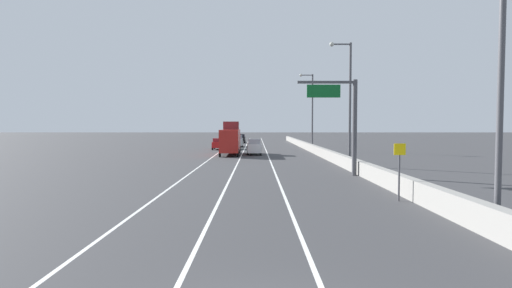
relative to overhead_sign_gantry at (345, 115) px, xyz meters
name	(u,v)px	position (x,y,z in m)	size (l,w,h in m)	color
ground_plane	(257,148)	(-6.90, 39.46, -4.73)	(320.00, 320.00, 0.00)	#38383A
lane_stripe_left	(221,151)	(-12.40, 30.46, -4.73)	(0.16, 130.00, 0.00)	silver
lane_stripe_center	(244,151)	(-8.90, 30.46, -4.73)	(0.16, 130.00, 0.00)	silver
lane_stripe_right	(266,151)	(-5.40, 30.46, -4.73)	(0.16, 130.00, 0.00)	silver
jersey_barrier_right	(327,154)	(1.34, 15.46, -4.18)	(0.60, 120.00, 1.10)	gray
overhead_sign_gantry	(345,115)	(0.00, 0.00, 0.00)	(4.68, 0.36, 7.50)	#47474C
speed_advisory_sign	(399,167)	(0.44, -10.77, -2.96)	(0.60, 0.11, 3.00)	#4C4C51
lamp_post_right_near	(496,51)	(2.03, -16.27, 2.00)	(2.14, 0.44, 11.92)	#4C4C51
lamp_post_right_second	(348,96)	(1.84, 7.37, 2.00)	(2.14, 0.44, 11.92)	#4C4C51
lamp_post_right_third	(311,107)	(1.52, 31.01, 2.00)	(2.14, 0.44, 11.92)	#4C4C51
car_white_0	(254,147)	(-7.25, 22.69, -3.68)	(1.98, 4.37, 2.12)	white
car_silver_1	(238,141)	(-10.39, 42.92, -3.66)	(2.10, 4.67, 2.13)	#B7B7BC
car_red_2	(219,144)	(-13.11, 34.39, -3.80)	(1.94, 4.02, 1.87)	red
car_green_3	(234,144)	(-10.67, 35.14, -3.79)	(2.08, 4.31, 1.88)	#196033
car_black_4	(241,139)	(-10.34, 59.62, -3.74)	(1.88, 4.21, 1.98)	black
box_truck	(231,139)	(-10.43, 22.76, -2.67)	(2.55, 9.42, 4.48)	#A51E19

